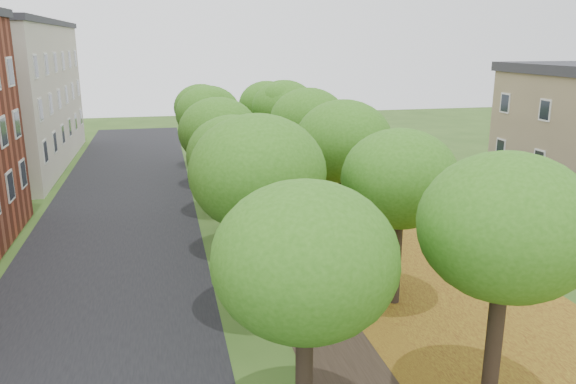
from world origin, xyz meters
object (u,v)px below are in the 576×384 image
car_grey (464,191)px  car_red (488,207)px  car_white (456,192)px  car_silver (512,219)px

car_grey → car_red: bearing=-177.5°
car_red → car_white: 3.30m
car_red → car_white: bearing=-0.4°
car_silver → car_red: bearing=-18.3°
car_red → car_silver: bearing=179.6°
car_grey → car_white: bearing=108.5°
car_silver → car_white: 5.32m
car_grey → car_white: car_white is taller
car_silver → car_white: bearing=-18.3°
car_grey → car_white: (-0.58, -0.06, 0.02)m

